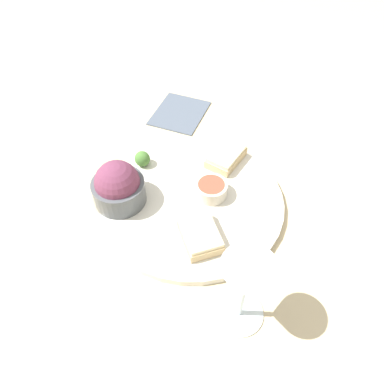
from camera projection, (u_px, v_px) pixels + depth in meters
ground_plane at (192, 204)px, 0.72m from camera, size 4.00×4.00×0.00m
dinner_plate at (192, 201)px, 0.71m from camera, size 0.35×0.35×0.01m
salad_bowl at (118, 187)px, 0.68m from camera, size 0.10×0.10×0.09m
sauce_ramekin at (211, 189)px, 0.70m from camera, size 0.06×0.06×0.03m
cheese_toast_near at (200, 235)px, 0.64m from camera, size 0.10×0.10×0.03m
cheese_toast_far at (226, 157)px, 0.76m from camera, size 0.10×0.08×0.03m
wine_glass at (246, 282)px, 0.50m from camera, size 0.07×0.07×0.14m
garnish at (142, 159)px, 0.76m from camera, size 0.03×0.03×0.03m
napkin at (180, 113)px, 0.90m from camera, size 0.14×0.12×0.01m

